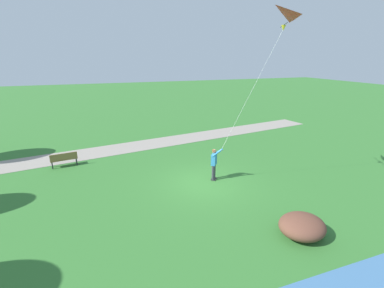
{
  "coord_description": "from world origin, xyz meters",
  "views": [
    {
      "loc": [
        -11.77,
        4.96,
        6.32
      ],
      "look_at": [
        0.12,
        0.72,
        2.2
      ],
      "focal_mm": 25.04,
      "sensor_mm": 36.0,
      "label": 1
    }
  ],
  "objects_px": {
    "flying_kite": "(274,20)",
    "park_bench_near_walkway": "(64,159)",
    "person_kite_flyer": "(214,161)",
    "lakeside_shrub": "(302,226)"
  },
  "relations": [
    {
      "from": "person_kite_flyer",
      "to": "park_bench_near_walkway",
      "type": "distance_m",
      "value": 9.08
    },
    {
      "from": "person_kite_flyer",
      "to": "flying_kite",
      "type": "distance_m",
      "value": 7.18
    },
    {
      "from": "flying_kite",
      "to": "park_bench_near_walkway",
      "type": "relative_size",
      "value": 4.14
    },
    {
      "from": "person_kite_flyer",
      "to": "flying_kite",
      "type": "xyz_separation_m",
      "value": [
        -1.63,
        -1.82,
        6.75
      ]
    },
    {
      "from": "flying_kite",
      "to": "lakeside_shrub",
      "type": "xyz_separation_m",
      "value": [
        -3.84,
        0.73,
        -7.39
      ]
    },
    {
      "from": "person_kite_flyer",
      "to": "lakeside_shrub",
      "type": "relative_size",
      "value": 1.05
    },
    {
      "from": "flying_kite",
      "to": "park_bench_near_walkway",
      "type": "distance_m",
      "value": 13.59
    },
    {
      "from": "person_kite_flyer",
      "to": "flying_kite",
      "type": "height_order",
      "value": "flying_kite"
    },
    {
      "from": "park_bench_near_walkway",
      "to": "lakeside_shrub",
      "type": "bearing_deg",
      "value": -138.95
    },
    {
      "from": "person_kite_flyer",
      "to": "lakeside_shrub",
      "type": "bearing_deg",
      "value": -168.74
    }
  ]
}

